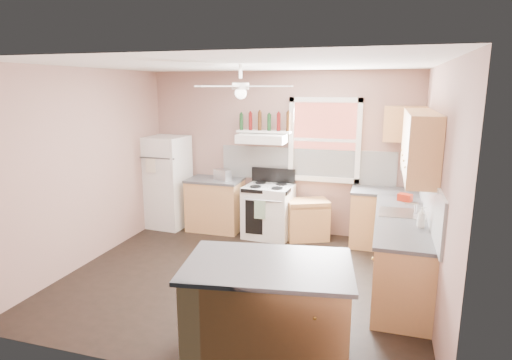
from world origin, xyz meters
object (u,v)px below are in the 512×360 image
(stove, at_px, (269,211))
(cart, at_px, (307,219))
(refrigerator, at_px, (167,182))
(toaster, at_px, (223,175))
(island, at_px, (268,311))

(stove, relative_size, cart, 1.31)
(refrigerator, bearing_deg, toaster, 5.10)
(toaster, bearing_deg, island, -39.18)
(stove, distance_m, cart, 0.65)
(refrigerator, bearing_deg, cart, 5.02)
(stove, bearing_deg, island, -70.90)
(island, bearing_deg, toaster, 108.93)
(island, bearing_deg, stove, 96.27)
(refrigerator, height_order, toaster, refrigerator)
(toaster, xyz_separation_m, cart, (1.45, 0.02, -0.66))
(refrigerator, xyz_separation_m, stove, (1.87, -0.02, -0.37))
(toaster, distance_m, island, 3.60)
(toaster, distance_m, stove, 0.99)
(stove, height_order, island, same)
(cart, height_order, island, island)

